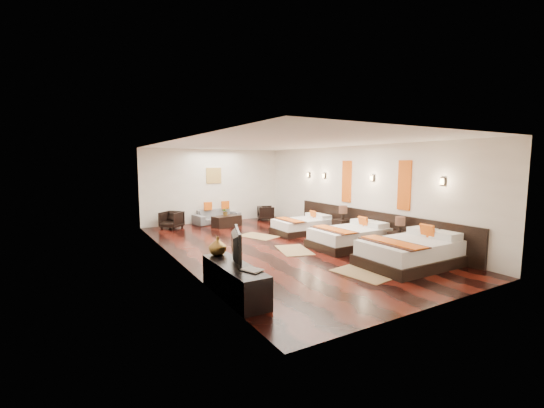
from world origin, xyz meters
TOP-DOWN VIEW (x-y plane):
  - floor at (0.00, 0.00)m, footprint 5.50×9.50m
  - ceiling at (0.00, 0.00)m, footprint 5.50×9.50m
  - back_wall at (0.00, 4.75)m, footprint 5.50×0.01m
  - left_wall at (-2.75, 0.00)m, footprint 0.01×9.50m
  - right_wall at (2.75, 0.00)m, footprint 0.01×9.50m
  - headboard_panel at (2.71, -0.80)m, footprint 0.08×6.60m
  - bed_near at (1.70, -3.02)m, footprint 2.31×1.45m
  - bed_mid at (1.70, -1.04)m, footprint 2.11×1.33m
  - bed_far at (1.69, 1.19)m, footprint 1.87×1.17m
  - nightstand_a at (2.44, -2.05)m, footprint 0.46×0.46m
  - nightstand_b at (2.44, 0.12)m, footprint 0.49×0.49m
  - jute_mat_near at (0.28, -2.95)m, footprint 0.91×1.30m
  - jute_mat_mid at (0.17, -0.58)m, footprint 1.04×1.36m
  - jute_mat_far at (0.20, 1.47)m, footprint 1.14×1.39m
  - tv_console at (-2.50, -2.73)m, footprint 0.50×1.80m
  - tv at (-2.45, -2.54)m, footprint 0.48×0.99m
  - book at (-2.50, -3.23)m, footprint 0.34×0.38m
  - figurine at (-2.50, -1.97)m, footprint 0.38×0.38m
  - sofa at (-0.01, 4.45)m, footprint 1.88×1.01m
  - armchair_left at (-1.80, 4.17)m, footprint 0.92×0.92m
  - armchair_right at (1.97, 4.17)m, footprint 0.77×0.76m
  - coffee_table at (-0.01, 3.50)m, footprint 1.08×0.70m
  - table_plant at (-0.03, 3.55)m, footprint 0.31×0.28m
  - orange_panel_a at (2.73, -1.90)m, footprint 0.04×0.40m
  - orange_panel_b at (2.73, 0.30)m, footprint 0.04×0.40m
  - sconce_near at (2.70, -3.00)m, footprint 0.07×0.12m
  - sconce_mid at (2.70, -0.80)m, footprint 0.07×0.12m
  - sconce_far at (2.70, 1.40)m, footprint 0.07×0.12m
  - sconce_lounge at (2.70, 2.30)m, footprint 0.07×0.12m
  - gold_artwork at (0.00, 4.73)m, footprint 0.60×0.04m

SIDE VIEW (x-z plane):
  - floor at x=0.00m, z-range -0.01..0.01m
  - jute_mat_near at x=0.28m, z-range 0.00..0.01m
  - jute_mat_mid at x=0.17m, z-range 0.00..0.01m
  - jute_mat_far at x=0.20m, z-range 0.00..0.01m
  - coffee_table at x=-0.01m, z-range 0.00..0.40m
  - bed_far at x=1.69m, z-range -0.11..0.60m
  - sofa at x=-0.01m, z-range 0.00..0.52m
  - tv_console at x=-2.50m, z-range 0.00..0.55m
  - bed_mid at x=1.70m, z-range -0.13..0.68m
  - armchair_right at x=1.97m, z-range 0.00..0.56m
  - armchair_left at x=-1.80m, z-range 0.00..0.60m
  - bed_near at x=1.70m, z-range -0.14..0.74m
  - nightstand_a at x=2.44m, z-range -0.14..0.77m
  - nightstand_b at x=2.44m, z-range -0.14..0.82m
  - headboard_panel at x=2.71m, z-range 0.00..0.90m
  - table_plant at x=-0.03m, z-range 0.40..0.70m
  - book at x=-2.50m, z-range 0.55..0.58m
  - figurine at x=-2.50m, z-range 0.55..0.90m
  - tv at x=-2.45m, z-range 0.55..1.13m
  - back_wall at x=0.00m, z-range 0.00..2.80m
  - left_wall at x=-2.75m, z-range 0.00..2.80m
  - right_wall at x=2.75m, z-range 0.00..2.80m
  - orange_panel_a at x=2.73m, z-range 1.05..2.35m
  - orange_panel_b at x=2.73m, z-range 1.05..2.35m
  - gold_artwork at x=0.00m, z-range 1.50..2.10m
  - sconce_near at x=2.70m, z-range 1.76..1.94m
  - sconce_mid at x=2.70m, z-range 1.76..1.94m
  - sconce_far at x=2.70m, z-range 1.76..1.94m
  - sconce_lounge at x=2.70m, z-range 1.76..1.94m
  - ceiling at x=0.00m, z-range 2.79..2.80m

